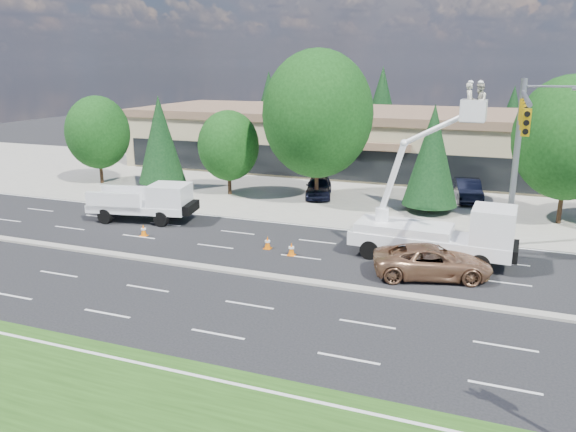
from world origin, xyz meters
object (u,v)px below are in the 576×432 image
at_px(utility_pickup, 147,206).
at_px(bucket_truck, 443,226).
at_px(minivan, 432,262).
at_px(signal_mast, 520,141).

relative_size(utility_pickup, bucket_truck, 0.74).
bearing_deg(utility_pickup, minivan, -21.83).
height_order(bucket_truck, minivan, bucket_truck).
height_order(utility_pickup, bucket_truck, bucket_truck).
bearing_deg(utility_pickup, signal_mast, -8.93).
height_order(signal_mast, bucket_truck, signal_mast).
bearing_deg(signal_mast, utility_pickup, -177.99).
distance_m(signal_mast, utility_pickup, 22.09).
xyz_separation_m(signal_mast, bucket_truck, (-3.18, -1.89, -4.17)).
xyz_separation_m(bucket_truck, minivan, (-0.17, -2.35, -1.13)).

